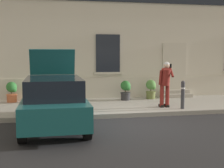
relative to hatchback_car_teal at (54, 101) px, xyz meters
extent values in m
plane|color=#232326|center=(2.36, 0.13, -0.80)|extent=(80.00, 80.00, 0.00)
cube|color=#99968E|center=(2.36, 2.93, -0.72)|extent=(24.00, 3.60, 0.15)
cube|color=gray|center=(2.36, 1.07, -0.72)|extent=(24.00, 0.12, 0.15)
cube|color=beige|center=(2.36, 5.43, 2.95)|extent=(24.00, 1.40, 7.50)
cube|color=#BCB7A8|center=(2.36, 4.71, -0.25)|extent=(24.00, 0.08, 1.10)
cube|color=black|center=(5.69, 4.70, 0.72)|extent=(1.00, 0.08, 2.10)
cube|color=#BCB7A8|center=(5.69, 4.68, 0.77)|extent=(1.16, 0.06, 2.24)
cube|color=black|center=(2.49, 4.70, 1.40)|extent=(1.10, 0.06, 1.70)
cube|color=#BCB7A8|center=(2.49, 4.67, 0.50)|extent=(1.30, 0.12, 0.10)
cube|color=#9E998E|center=(5.69, 4.25, -0.57)|extent=(1.41, 0.32, 0.16)
cube|color=#9E998E|center=(5.69, 4.57, -0.49)|extent=(1.41, 0.32, 0.32)
cube|color=#165156|center=(0.00, 0.02, -0.18)|extent=(1.78, 4.01, 0.64)
cube|color=black|center=(0.00, -0.13, 0.42)|extent=(1.56, 2.41, 0.56)
cube|color=black|center=(-0.01, 2.03, -0.40)|extent=(1.66, 0.11, 0.20)
cube|color=yellow|center=(-0.01, 2.03, -0.22)|extent=(0.52, 0.02, 0.12)
cube|color=#B21414|center=(-0.77, 2.02, 0.04)|extent=(0.16, 0.04, 0.18)
cube|color=#B21414|center=(0.74, 2.03, 0.04)|extent=(0.16, 0.04, 0.18)
cube|color=#165156|center=(-0.01, 1.47, 1.10)|extent=(1.49, 0.38, 0.87)
cylinder|color=black|center=(-0.78, -1.39, -0.50)|extent=(0.20, 0.60, 0.60)
cylinder|color=black|center=(0.81, -1.38, -0.50)|extent=(0.20, 0.60, 0.60)
cylinder|color=black|center=(-0.81, 1.41, -0.50)|extent=(0.20, 0.60, 0.60)
cylinder|color=black|center=(0.78, 1.42, -0.50)|extent=(0.20, 0.60, 0.60)
cylinder|color=#333338|center=(4.69, 1.48, -0.17)|extent=(0.14, 0.14, 0.95)
sphere|color=#333338|center=(4.69, 1.48, 0.32)|extent=(0.15, 0.15, 0.15)
cylinder|color=silver|center=(4.69, 1.48, 0.12)|extent=(0.15, 0.15, 0.06)
cylinder|color=#333338|center=(0.54, 1.48, -0.17)|extent=(0.14, 0.14, 0.95)
sphere|color=#333338|center=(0.54, 1.48, 0.32)|extent=(0.15, 0.15, 0.15)
cylinder|color=silver|center=(0.54, 1.48, 0.12)|extent=(0.15, 0.15, 0.06)
cylinder|color=maroon|center=(4.05, 1.91, -0.20)|extent=(0.15, 0.15, 0.82)
cube|color=black|center=(4.05, 1.97, -0.60)|extent=(0.12, 0.28, 0.10)
cylinder|color=maroon|center=(4.27, 1.91, -0.20)|extent=(0.15, 0.15, 0.82)
cube|color=black|center=(4.27, 1.97, -0.60)|extent=(0.12, 0.28, 0.10)
cylinder|color=maroon|center=(4.16, 1.85, 0.51)|extent=(0.34, 0.46, 0.68)
sphere|color=tan|center=(4.16, 1.76, 0.95)|extent=(0.22, 0.22, 0.22)
sphere|color=silver|center=(4.16, 1.76, 0.98)|extent=(0.21, 0.21, 0.21)
cylinder|color=maroon|center=(3.94, 1.80, 0.50)|extent=(0.09, 0.20, 0.57)
cylinder|color=maroon|center=(4.36, 1.80, 0.72)|extent=(0.09, 0.41, 0.43)
cube|color=black|center=(4.31, 1.74, 0.93)|extent=(0.07, 0.02, 0.15)
cylinder|color=#B25B38|center=(-1.70, 4.36, -0.48)|extent=(0.40, 0.40, 0.34)
cylinder|color=#B25B38|center=(-1.70, 4.36, -0.34)|extent=(0.44, 0.44, 0.05)
cylinder|color=#47331E|center=(-1.70, 4.36, -0.19)|extent=(0.04, 0.04, 0.24)
sphere|color=#286B2D|center=(-1.70, 4.36, -0.01)|extent=(0.44, 0.44, 0.44)
sphere|color=#286B2D|center=(-1.60, 4.31, -0.11)|extent=(0.24, 0.24, 0.24)
cylinder|color=beige|center=(0.72, 4.13, -0.48)|extent=(0.40, 0.40, 0.34)
cylinder|color=beige|center=(0.72, 4.13, -0.34)|extent=(0.44, 0.44, 0.05)
cylinder|color=#47331E|center=(0.72, 4.13, -0.19)|extent=(0.04, 0.04, 0.24)
sphere|color=#286B2D|center=(0.72, 4.13, -0.01)|extent=(0.44, 0.44, 0.44)
sphere|color=#286B2D|center=(0.82, 4.08, -0.11)|extent=(0.24, 0.24, 0.24)
cylinder|color=#2D2D30|center=(3.14, 3.98, -0.48)|extent=(0.40, 0.40, 0.34)
cylinder|color=#2D2D30|center=(3.14, 3.98, -0.34)|extent=(0.44, 0.44, 0.05)
cylinder|color=#47331E|center=(3.14, 3.98, -0.19)|extent=(0.04, 0.04, 0.24)
sphere|color=#286B2D|center=(3.14, 3.98, -0.01)|extent=(0.44, 0.44, 0.44)
sphere|color=#286B2D|center=(3.24, 3.93, -0.11)|extent=(0.24, 0.24, 0.24)
cylinder|color=#606B38|center=(4.35, 4.12, -0.48)|extent=(0.40, 0.40, 0.34)
cylinder|color=#606B38|center=(4.35, 4.12, -0.34)|extent=(0.44, 0.44, 0.05)
cylinder|color=#47331E|center=(4.35, 4.12, -0.19)|extent=(0.04, 0.04, 0.24)
sphere|color=#4C843D|center=(4.35, 4.12, -0.01)|extent=(0.44, 0.44, 0.44)
sphere|color=#4C843D|center=(4.45, 4.07, -0.11)|extent=(0.24, 0.24, 0.24)
camera|label=1|loc=(-0.08, -8.97, 1.39)|focal=49.06mm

